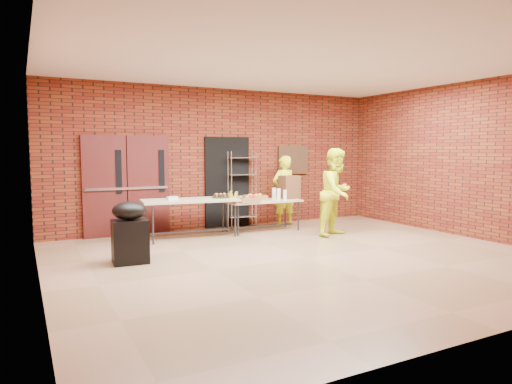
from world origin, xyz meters
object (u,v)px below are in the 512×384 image
table_left (190,202)px  covered_grill (130,232)px  volunteer_woman (284,191)px  coffee_dispenser (289,187)px  volunteer_man (337,192)px  table_right (263,203)px  wire_rack (242,189)px

table_left → covered_grill: (-1.55, -1.56, -0.23)m
table_left → volunteer_woman: volunteer_woman is taller
table_left → coffee_dispenser: 2.42m
volunteer_woman → volunteer_man: (0.35, -1.59, 0.08)m
table_left → table_right: table_left is taller
coffee_dispenser → table_left: bearing=-178.7°
covered_grill → coffee_dispenser: bearing=26.3°
wire_rack → table_right: size_ratio=1.04×
table_left → table_right: 1.69m
table_right → covered_grill: covered_grill is taller
table_left → covered_grill: 2.21m
wire_rack → volunteer_man: size_ratio=0.96×
volunteer_woman → table_right: bearing=24.8°
coffee_dispenser → volunteer_man: (0.42, -1.21, -0.04)m
wire_rack → table_right: (0.16, -0.75, -0.25)m
wire_rack → volunteer_woman: wire_rack is taller
wire_rack → volunteer_man: volunteer_man is taller
table_right → volunteer_man: volunteer_man is taller
covered_grill → volunteer_man: volunteer_man is taller
table_right → coffee_dispenser: bearing=6.2°
table_right → coffee_dispenser: size_ratio=3.24×
table_right → volunteer_woman: bearing=30.1°
volunteer_woman → volunteer_man: 1.62m
wire_rack → table_right: wire_rack is taller
table_left → covered_grill: bearing=-128.1°
wire_rack → volunteer_woman: (0.95, -0.30, -0.05)m
wire_rack → coffee_dispenser: bearing=-30.0°
table_right → volunteer_man: 1.64m
table_right → volunteer_woman: 0.93m
wire_rack → table_left: wire_rack is taller
covered_grill → volunteer_man: bearing=9.5°
wire_rack → table_left: size_ratio=0.87×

